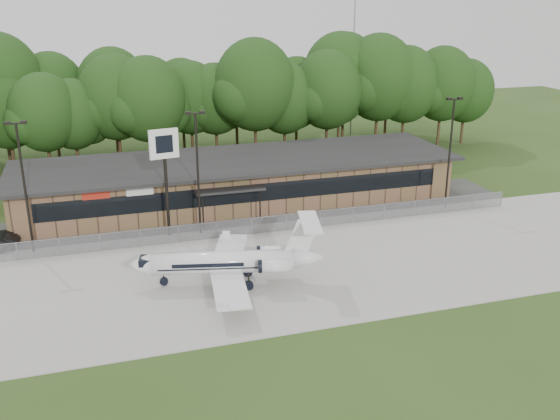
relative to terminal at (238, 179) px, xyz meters
name	(u,v)px	position (x,y,z in m)	size (l,w,h in m)	color
ground	(330,319)	(0.00, -23.94, -2.18)	(160.00, 160.00, 0.00)	#2D4217
apron	(290,267)	(0.00, -15.94, -2.14)	(64.00, 18.00, 0.08)	#9E9B93
parking_lot	(250,216)	(0.00, -4.44, -2.15)	(50.00, 9.00, 0.06)	#383835
terminal	(238,179)	(0.00, 0.00, 0.00)	(41.00, 11.65, 4.30)	brown
fence	(263,225)	(0.00, -8.94, -1.40)	(46.00, 0.04, 1.52)	gray
treeline	(201,95)	(0.00, 18.06, 5.32)	(72.00, 12.00, 15.00)	#1B3510
radio_mast	(354,43)	(22.00, 24.06, 10.32)	(0.20, 0.20, 25.00)	gray
light_pole_left	(23,178)	(-18.00, -7.44, 3.80)	(1.55, 0.30, 10.23)	black
light_pole_mid	(197,164)	(-5.00, -7.44, 3.80)	(1.55, 0.30, 10.23)	black
light_pole_right	(450,145)	(18.00, -7.44, 3.80)	(1.55, 0.30, 10.23)	black
business_jet	(230,263)	(-4.74, -17.43, -0.53)	(13.56, 12.20, 4.59)	white
pole_sign	(164,155)	(-7.53, -7.14, 4.65)	(2.35, 0.67, 8.93)	black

